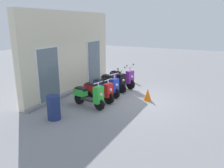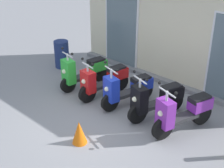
{
  "view_description": "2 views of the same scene",
  "coord_description": "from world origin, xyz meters",
  "views": [
    {
      "loc": [
        -8.63,
        -3.57,
        3.29
      ],
      "look_at": [
        0.27,
        0.93,
        0.5
      ],
      "focal_mm": 35.96,
      "sensor_mm": 36.0,
      "label": 1
    },
    {
      "loc": [
        4.52,
        -4.41,
        4.23
      ],
      "look_at": [
        -0.13,
        0.6,
        0.74
      ],
      "focal_mm": 51.97,
      "sensor_mm": 36.0,
      "label": 2
    }
  ],
  "objects": [
    {
      "name": "storefront_facade",
      "position": [
        0.0,
        2.97,
        1.81
      ],
      "size": [
        6.36,
        0.5,
        3.75
      ],
      "color": "beige",
      "rests_on": "ground_plane"
    },
    {
      "name": "traffic_cone",
      "position": [
        0.25,
        -0.8,
        0.26
      ],
      "size": [
        0.32,
        0.32,
        0.52
      ],
      "primitive_type": "cone",
      "color": "orange",
      "rests_on": "ground_plane"
    },
    {
      "name": "trash_bin",
      "position": [
        -3.1,
        1.48,
        0.43
      ],
      "size": [
        0.45,
        0.45,
        0.86
      ],
      "primitive_type": "cylinder",
      "color": "navy",
      "rests_on": "ground_plane"
    },
    {
      "name": "scooter_green",
      "position": [
        -1.57,
        0.99,
        0.49
      ],
      "size": [
        0.62,
        1.52,
        1.22
      ],
      "color": "black",
      "rests_on": "ground_plane"
    },
    {
      "name": "curb_bollard",
      "position": [
        2.84,
        0.96,
        0.35
      ],
      "size": [
        0.12,
        0.12,
        0.7
      ],
      "primitive_type": "cylinder",
      "color": "yellow",
      "rests_on": "ground_plane"
    },
    {
      "name": "ground_plane",
      "position": [
        0.0,
        0.0,
        0.0
      ],
      "size": [
        40.0,
        40.0,
        0.0
      ],
      "primitive_type": "plane",
      "color": "gray"
    },
    {
      "name": "scooter_black",
      "position": [
        0.81,
        1.1,
        0.48
      ],
      "size": [
        0.76,
        1.53,
        1.24
      ],
      "color": "black",
      "rests_on": "ground_plane"
    },
    {
      "name": "scooter_blue",
      "position": [
        -0.04,
        1.06,
        0.46
      ],
      "size": [
        0.72,
        1.52,
        1.23
      ],
      "color": "black",
      "rests_on": "ground_plane"
    },
    {
      "name": "scooter_red",
      "position": [
        -0.8,
        1.01,
        0.46
      ],
      "size": [
        0.6,
        1.57,
        1.15
      ],
      "color": "black",
      "rests_on": "ground_plane"
    },
    {
      "name": "scooter_purple",
      "position": [
        1.59,
        1.0,
        0.5
      ],
      "size": [
        0.79,
        1.6,
        1.26
      ],
      "color": "black",
      "rests_on": "ground_plane"
    }
  ]
}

